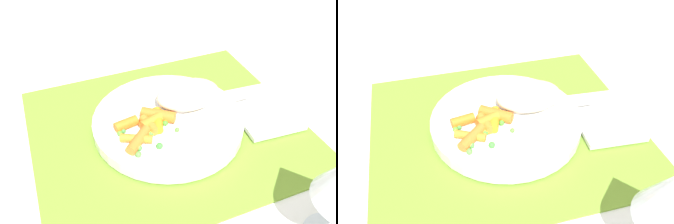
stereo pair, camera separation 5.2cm
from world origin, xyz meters
The scene contains 8 objects.
ground_plane centered at (0.00, 0.00, 0.00)m, with size 2.40×2.40×0.00m, color white.
placemat centered at (0.00, 0.00, 0.00)m, with size 0.42×0.37×0.01m, color olive.
plate centered at (0.00, 0.00, 0.02)m, with size 0.24×0.24×0.02m, color white.
rice_mound centered at (-0.04, -0.02, 0.04)m, with size 0.11×0.07×0.04m, color beige.
carrot_portion centered at (0.04, 0.01, 0.03)m, with size 0.10×0.08×0.02m.
pea_scatter centered at (0.05, 0.03, 0.03)m, with size 0.09×0.08×0.01m.
fork centered at (-0.03, 0.00, 0.03)m, with size 0.19×0.02×0.01m.
napkin centered at (-0.16, 0.02, 0.01)m, with size 0.09×0.13×0.01m, color white.
Camera 1 is at (0.16, 0.40, 0.39)m, focal length 38.37 mm.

